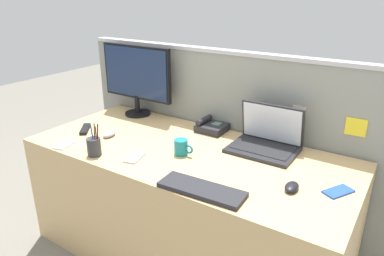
{
  "coord_description": "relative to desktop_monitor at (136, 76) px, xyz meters",
  "views": [
    {
      "loc": [
        1.03,
        -1.54,
        1.57
      ],
      "look_at": [
        0.0,
        0.05,
        0.83
      ],
      "focal_mm": 33.67,
      "sensor_mm": 36.0,
      "label": 1
    }
  ],
  "objects": [
    {
      "name": "ground_plane",
      "position": [
        0.65,
        -0.33,
        -1.0
      ],
      "size": [
        10.0,
        10.0,
        0.0
      ],
      "primitive_type": "plane",
      "color": "slate"
    },
    {
      "name": "desk",
      "position": [
        0.65,
        -0.33,
        -0.64
      ],
      "size": [
        1.85,
        0.83,
        0.71
      ],
      "primitive_type": "cube",
      "color": "tan",
      "rests_on": "ground_plane"
    },
    {
      "name": "cubicle_divider",
      "position": [
        0.65,
        0.13,
        -0.39
      ],
      "size": [
        2.21,
        0.08,
        1.22
      ],
      "color": "gray",
      "rests_on": "ground_plane"
    },
    {
      "name": "desktop_monitor",
      "position": [
        0.0,
        0.0,
        0.0
      ],
      "size": [
        0.58,
        0.18,
        0.49
      ],
      "color": "black",
      "rests_on": "desk"
    },
    {
      "name": "laptop",
      "position": [
        1.01,
        -0.06,
        -0.23
      ],
      "size": [
        0.37,
        0.28,
        0.25
      ],
      "color": "#232328",
      "rests_on": "desk"
    },
    {
      "name": "desk_phone",
      "position": [
        0.61,
        0.0,
        -0.26
      ],
      "size": [
        0.18,
        0.16,
        0.08
      ],
      "color": "#232328",
      "rests_on": "desk"
    },
    {
      "name": "keyboard_main",
      "position": [
        0.95,
        -0.66,
        -0.27
      ],
      "size": [
        0.41,
        0.16,
        0.02
      ],
      "primitive_type": "cube",
      "rotation": [
        0.0,
        0.0,
        0.06
      ],
      "color": "#232328",
      "rests_on": "desk"
    },
    {
      "name": "computer_mouse_right_hand",
      "position": [
        1.28,
        -0.42,
        -0.27
      ],
      "size": [
        0.07,
        0.1,
        0.03
      ],
      "primitive_type": "ellipsoid",
      "rotation": [
        0.0,
        0.0,
        0.05
      ],
      "color": "black",
      "rests_on": "desk"
    },
    {
      "name": "computer_mouse_left_hand",
      "position": [
        0.13,
        -0.42,
        -0.27
      ],
      "size": [
        0.07,
        0.11,
        0.03
      ],
      "primitive_type": "ellipsoid",
      "rotation": [
        0.0,
        0.0,
        0.11
      ],
      "color": "#9EA0A8",
      "rests_on": "desk"
    },
    {
      "name": "pen_cup",
      "position": [
        0.26,
        -0.66,
        -0.23
      ],
      "size": [
        0.08,
        0.08,
        0.18
      ],
      "color": "#333338",
      "rests_on": "desk"
    },
    {
      "name": "cell_phone_white_slab",
      "position": [
        0.01,
        -0.66,
        -0.28
      ],
      "size": [
        0.1,
        0.15,
        0.01
      ],
      "primitive_type": "cube",
      "rotation": [
        0.0,
        0.0,
        0.23
      ],
      "color": "silver",
      "rests_on": "desk"
    },
    {
      "name": "cell_phone_silver_slab",
      "position": [
        0.46,
        -0.57,
        -0.28
      ],
      "size": [
        0.1,
        0.15,
        0.01
      ],
      "primitive_type": "cube",
      "rotation": [
        0.0,
        0.0,
        0.24
      ],
      "color": "#B7BAC1",
      "rests_on": "desk"
    },
    {
      "name": "cell_phone_blue_case",
      "position": [
        1.47,
        -0.33,
        -0.28
      ],
      "size": [
        0.13,
        0.16,
        0.01
      ],
      "primitive_type": "cube",
      "rotation": [
        0.0,
        0.0,
        -0.51
      ],
      "color": "blue",
      "rests_on": "desk"
    },
    {
      "name": "tv_remote",
      "position": [
        -0.07,
        -0.43,
        -0.28
      ],
      "size": [
        0.14,
        0.16,
        0.02
      ],
      "primitive_type": "cube",
      "rotation": [
        0.0,
        0.0,
        0.68
      ],
      "color": "black",
      "rests_on": "desk"
    },
    {
      "name": "coffee_mug",
      "position": [
        0.65,
        -0.39,
        -0.24
      ],
      "size": [
        0.11,
        0.07,
        0.09
      ],
      "color": "#197A84",
      "rests_on": "desk"
    }
  ]
}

